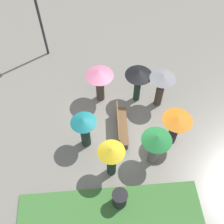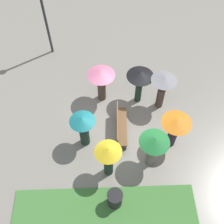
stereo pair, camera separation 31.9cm
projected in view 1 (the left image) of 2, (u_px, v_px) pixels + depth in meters
The scene contains 11 objects.
ground_plane at pixel (119, 125), 12.03m from camera, with size 90.00×90.00×0.00m, color gray.
park_bench at pixel (120, 125), 11.47m from camera, with size 1.88×0.50×0.90m.
lamp_post at pixel (36, 4), 12.25m from camera, with size 0.32×0.32×4.47m.
trash_bin at pixel (120, 199), 9.76m from camera, with size 0.55×0.55×0.85m.
crowd_person_green at pixel (156, 143), 10.01m from camera, with size 1.10×1.10×1.82m.
crowd_person_black at pixel (138, 77), 11.66m from camera, with size 1.15×1.15×1.85m.
crowd_person_orange at pixel (176, 125), 10.61m from camera, with size 1.14×1.14×1.71m.
crowd_person_yellow at pixel (111, 156), 9.75m from camera, with size 0.96×0.96×1.87m.
crowd_person_teal at pixel (84, 128), 10.59m from camera, with size 0.98×0.98×1.75m.
crowd_person_pink at pixel (100, 78), 11.80m from camera, with size 1.19×1.19×1.77m.
crowd_person_grey at pixel (162, 83), 11.56m from camera, with size 1.08×1.08×1.91m.
Camera 1 is at (-6.43, 0.83, 10.15)m, focal length 45.00 mm.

